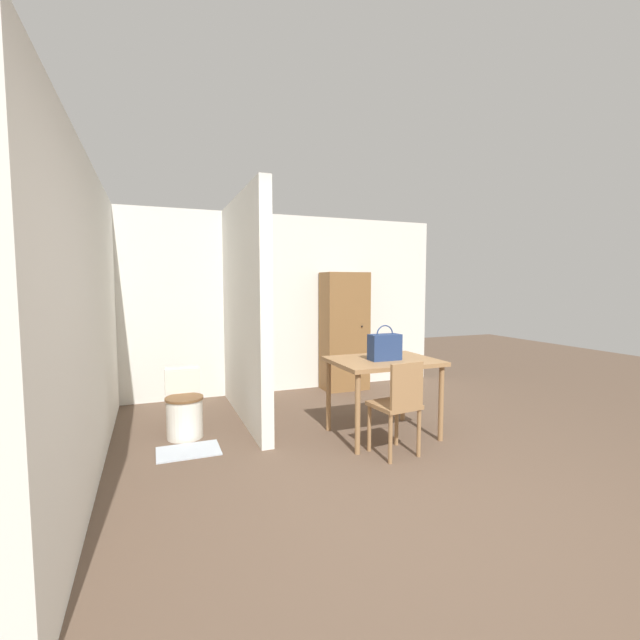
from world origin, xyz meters
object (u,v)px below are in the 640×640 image
at_px(wooden_chair, 398,403).
at_px(handbag, 385,347).
at_px(toilet, 184,408).
at_px(dining_table, 383,368).
at_px(wooden_cabinet, 344,331).

relative_size(wooden_chair, handbag, 2.47).
relative_size(wooden_chair, toilet, 1.31).
height_order(toilet, handbag, handbag).
distance_m(dining_table, handbag, 0.23).
bearing_deg(wooden_chair, handbag, 68.21).
bearing_deg(toilet, handbag, -22.68).
xyz_separation_m(dining_table, wooden_cabinet, (0.45, 1.91, 0.16)).
bearing_deg(dining_table, handbag, -106.24).
height_order(wooden_chair, handbag, handbag).
bearing_deg(wooden_chair, toilet, 137.64).
distance_m(wooden_chair, wooden_cabinet, 2.52).
bearing_deg(wooden_cabinet, dining_table, -103.29).
height_order(handbag, wooden_cabinet, wooden_cabinet).
relative_size(wooden_chair, wooden_cabinet, 0.51).
xyz_separation_m(wooden_chair, handbag, (0.13, 0.47, 0.43)).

